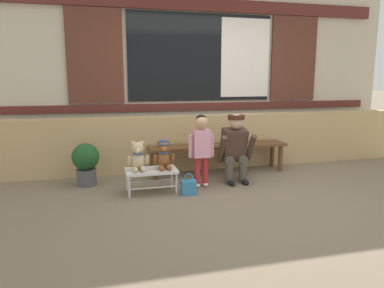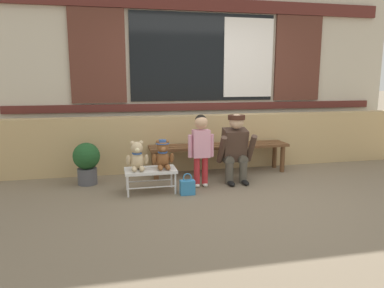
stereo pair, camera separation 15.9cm
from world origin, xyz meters
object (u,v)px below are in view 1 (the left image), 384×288
at_px(adult_crouching, 235,148).
at_px(teddy_bear_with_hat, 164,155).
at_px(child_standing, 201,143).
at_px(handbag_on_ground, 189,187).
at_px(potted_plant, 86,162).
at_px(wooden_bench_long, 218,149).
at_px(teddy_bear_plain, 138,157).
at_px(small_display_bench, 151,172).

bearing_deg(adult_crouching, teddy_bear_with_hat, -168.83).
xyz_separation_m(teddy_bear_with_hat, child_standing, (0.52, 0.09, 0.12)).
xyz_separation_m(child_standing, handbag_on_ground, (-0.24, -0.29, -0.50)).
height_order(adult_crouching, potted_plant, adult_crouching).
height_order(wooden_bench_long, adult_crouching, adult_crouching).
height_order(wooden_bench_long, potted_plant, potted_plant).
bearing_deg(wooden_bench_long, teddy_bear_plain, -151.13).
relative_size(wooden_bench_long, adult_crouching, 2.21).
xyz_separation_m(wooden_bench_long, small_display_bench, (-1.11, -0.70, -0.11)).
relative_size(child_standing, potted_plant, 1.68).
bearing_deg(teddy_bear_plain, wooden_bench_long, 28.87).
distance_m(teddy_bear_with_hat, adult_crouching, 1.05).
distance_m(small_display_bench, potted_plant, 0.97).
relative_size(adult_crouching, potted_plant, 1.67).
height_order(handbag_on_ground, potted_plant, potted_plant).
xyz_separation_m(wooden_bench_long, teddy_bear_with_hat, (-0.95, -0.70, 0.10)).
height_order(teddy_bear_plain, potted_plant, teddy_bear_plain).
distance_m(teddy_bear_with_hat, handbag_on_ground, 0.51).
relative_size(adult_crouching, handbag_on_ground, 3.49).
bearing_deg(small_display_bench, teddy_bear_plain, 179.49).
bearing_deg(child_standing, potted_plant, 163.46).
xyz_separation_m(teddy_bear_plain, child_standing, (0.84, 0.10, 0.13)).
distance_m(wooden_bench_long, potted_plant, 1.92).
relative_size(handbag_on_ground, potted_plant, 0.48).
bearing_deg(teddy_bear_plain, potted_plant, 140.19).
bearing_deg(adult_crouching, teddy_bear_plain, -171.40).
bearing_deg(small_display_bench, teddy_bear_with_hat, 0.77).
distance_m(teddy_bear_plain, teddy_bear_with_hat, 0.32).
relative_size(teddy_bear_plain, adult_crouching, 0.38).
xyz_separation_m(small_display_bench, potted_plant, (-0.80, 0.54, 0.06)).
height_order(teddy_bear_with_hat, potted_plant, teddy_bear_with_hat).
height_order(child_standing, potted_plant, child_standing).
xyz_separation_m(teddy_bear_plain, teddy_bear_with_hat, (0.32, 0.00, 0.01)).
xyz_separation_m(teddy_bear_with_hat, potted_plant, (-0.96, 0.53, -0.15)).
bearing_deg(teddy_bear_with_hat, teddy_bear_plain, -179.87).
height_order(wooden_bench_long, small_display_bench, wooden_bench_long).
bearing_deg(potted_plant, small_display_bench, -33.77).
height_order(adult_crouching, handbag_on_ground, adult_crouching).
height_order(small_display_bench, adult_crouching, adult_crouching).
xyz_separation_m(adult_crouching, potted_plant, (-1.99, 0.33, -0.16)).
height_order(wooden_bench_long, teddy_bear_plain, teddy_bear_plain).
relative_size(wooden_bench_long, small_display_bench, 3.28).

